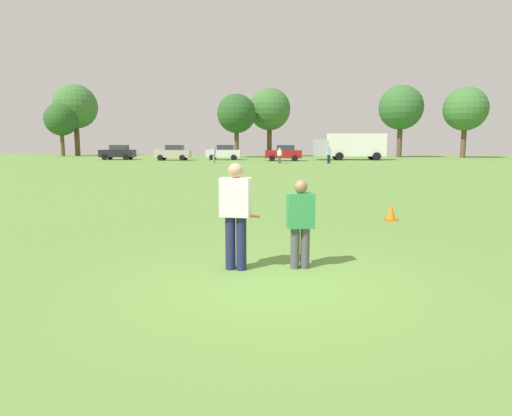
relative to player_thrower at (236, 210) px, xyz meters
name	(u,v)px	position (x,y,z in m)	size (l,w,h in m)	color
ground_plane	(276,282)	(0.71, -0.65, -1.01)	(142.61, 142.61, 0.00)	#608C3D
player_thrower	(236,210)	(0.00, 0.00, 0.00)	(0.51, 0.33, 1.78)	#1E234C
player_defender	(300,219)	(1.06, 0.19, -0.17)	(0.49, 0.34, 1.50)	#4C4C51
frisbee	(252,216)	(0.26, 0.07, -0.10)	(0.27, 0.27, 0.08)	#E54C33
traffic_cone	(391,212)	(3.49, 5.25, -0.78)	(0.32, 0.32, 0.48)	#D8590C
parked_car_near_left	(118,152)	(-21.92, 47.02, -0.08)	(4.33, 2.47, 1.82)	black
parked_car_mid_left	(173,153)	(-14.58, 46.00, -0.08)	(4.33, 2.47, 1.82)	#B7AD99
parked_car_center	(224,152)	(-8.73, 47.81, -0.08)	(4.33, 2.47, 1.82)	silver
parked_car_mid_right	(284,153)	(-1.31, 45.67, -0.08)	(4.33, 2.47, 1.82)	maroon
box_truck	(351,146)	(6.69, 49.13, 0.75)	(8.66, 3.44, 3.18)	white
bystander_sideline_watcher	(329,154)	(3.57, 39.64, -0.05)	(0.52, 0.40, 1.69)	#1E234C
bystander_far_jogger	(214,154)	(-8.31, 39.42, -0.04)	(0.36, 0.52, 1.71)	gray
bystander_field_marshal	(280,155)	(-1.42, 39.06, -0.12)	(0.50, 0.45, 1.57)	#4C4C51
tree_west_oak	(61,119)	(-36.30, 59.99, 4.64)	(5.05, 5.05, 8.21)	brown
tree_west_maple	(75,107)	(-35.31, 62.73, 6.74)	(6.93, 6.93, 11.26)	brown
tree_center_elm	(236,114)	(-8.59, 57.29, 5.13)	(5.49, 5.49, 8.93)	brown
tree_east_birch	(270,109)	(-4.25, 61.94, 6.03)	(6.30, 6.30, 10.23)	brown
tree_east_oak	(401,108)	(14.73, 60.77, 6.04)	(6.30, 6.30, 10.24)	brown
tree_far_east_pine	(466,109)	(23.11, 59.19, 5.68)	(5.99, 5.99, 9.73)	brown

